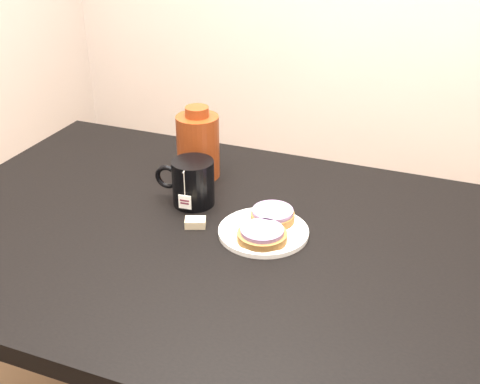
# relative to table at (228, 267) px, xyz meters

# --- Properties ---
(table) EXTENTS (1.40, 0.90, 0.75)m
(table) POSITION_rel_table_xyz_m (0.00, 0.00, 0.00)
(table) COLOR black
(table) RESTS_ON ground_plane
(plate) EXTENTS (0.19, 0.19, 0.01)m
(plate) POSITION_rel_table_xyz_m (0.07, 0.03, 0.09)
(plate) COLOR white
(plate) RESTS_ON table
(bagel_back) EXTENTS (0.12, 0.12, 0.03)m
(bagel_back) POSITION_rel_table_xyz_m (0.07, 0.08, 0.11)
(bagel_back) COLOR brown
(bagel_back) RESTS_ON plate
(bagel_front) EXTENTS (0.12, 0.12, 0.03)m
(bagel_front) POSITION_rel_table_xyz_m (0.08, -0.01, 0.11)
(bagel_front) COLOR brown
(bagel_front) RESTS_ON plate
(mug) EXTENTS (0.15, 0.11, 0.11)m
(mug) POSITION_rel_table_xyz_m (-0.13, 0.10, 0.14)
(mug) COLOR black
(mug) RESTS_ON table
(teabag_pouch) EXTENTS (0.05, 0.05, 0.02)m
(teabag_pouch) POSITION_rel_table_xyz_m (-0.08, 0.01, 0.09)
(teabag_pouch) COLOR #C6B793
(teabag_pouch) RESTS_ON table
(bagel_package) EXTENTS (0.14, 0.14, 0.18)m
(bagel_package) POSITION_rel_table_xyz_m (-0.18, 0.24, 0.17)
(bagel_package) COLOR #5C1E0C
(bagel_package) RESTS_ON table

